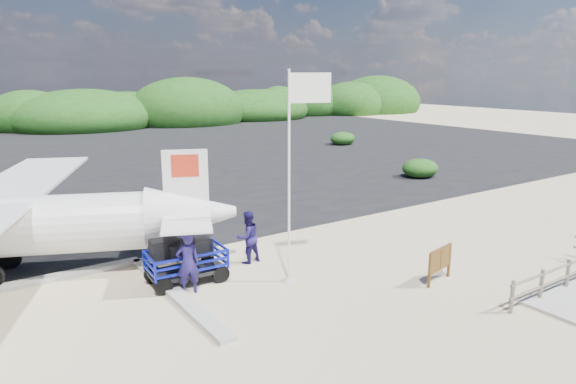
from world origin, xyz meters
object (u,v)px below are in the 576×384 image
at_px(baggage_cart, 187,282).
at_px(crew_a, 188,263).
at_px(aircraft_large, 241,156).
at_px(crew_b, 248,237).
at_px(signboard, 439,282).
at_px(flagpole, 289,281).

height_order(baggage_cart, crew_a, crew_a).
bearing_deg(aircraft_large, crew_b, 85.01).
height_order(signboard, aircraft_large, aircraft_large).
bearing_deg(aircraft_large, flagpole, 87.83).
height_order(crew_a, crew_b, crew_a).
bearing_deg(baggage_cart, signboard, -30.54).
bearing_deg(baggage_cart, crew_b, 13.89).
relative_size(crew_a, aircraft_large, 0.11).
xyz_separation_m(baggage_cart, aircraft_large, (14.22, 22.00, 0.00)).
xyz_separation_m(signboard, aircraft_large, (7.34, 26.63, 0.00)).
bearing_deg(aircraft_large, baggage_cart, 80.53).
height_order(flagpole, crew_b, flagpole).
distance_m(crew_a, aircraft_large, 27.04).
height_order(flagpole, aircraft_large, flagpole).
bearing_deg(signboard, crew_b, 118.27).
bearing_deg(crew_b, signboard, 124.02).
height_order(flagpole, crew_a, flagpole).
height_order(signboard, crew_a, crew_a).
xyz_separation_m(signboard, crew_a, (-7.16, 3.83, 0.99)).
distance_m(signboard, crew_b, 6.75).
relative_size(baggage_cart, crew_a, 1.36).
height_order(baggage_cart, flagpole, flagpole).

